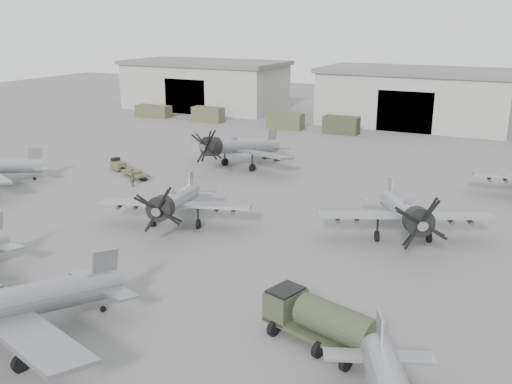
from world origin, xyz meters
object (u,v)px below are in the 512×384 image
Objects in this scene: tug_trailer at (125,168)px; aircraft_mid_2 at (405,212)px; aircraft_mid_1 at (174,201)px; aircraft_far_0 at (237,147)px; fuel_tanker at (321,319)px; ground_crew at (133,177)px.

aircraft_mid_2 is at bearing 12.03° from tug_trailer.
tug_trailer is (-14.47, 11.69, -1.71)m from aircraft_mid_1.
aircraft_far_0 is 36.23m from fuel_tanker.
fuel_tanker is 38.14m from tug_trailer.
aircraft_mid_1 is 0.89× the size of aircraft_far_0.
fuel_tanker is (-0.71, -15.94, -0.92)m from aircraft_mid_2.
aircraft_far_0 is 6.95× the size of ground_crew.
aircraft_mid_1 reaches higher than fuel_tanker.
aircraft_mid_1 is at bearing 172.18° from aircraft_mid_2.
aircraft_mid_2 is 1.87× the size of fuel_tanker.
tug_trailer is (-10.02, -7.13, -1.97)m from aircraft_far_0.
fuel_tanker reaches higher than tug_trailer.
aircraft_far_0 reaches higher than tug_trailer.
aircraft_mid_1 is 6.19× the size of ground_crew.
aircraft_mid_2 reaches higher than ground_crew.
fuel_tanker is 1.01× the size of tug_trailer.
aircraft_mid_1 is 17.71m from aircraft_mid_2.
aircraft_mid_2 is at bearing -2.28° from aircraft_mid_1.
aircraft_far_0 reaches higher than ground_crew.
aircraft_far_0 is at bearing 84.44° from aircraft_mid_1.
aircraft_far_0 is at bearing 59.38° from tug_trailer.
aircraft_far_0 is at bearing -48.88° from ground_crew.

